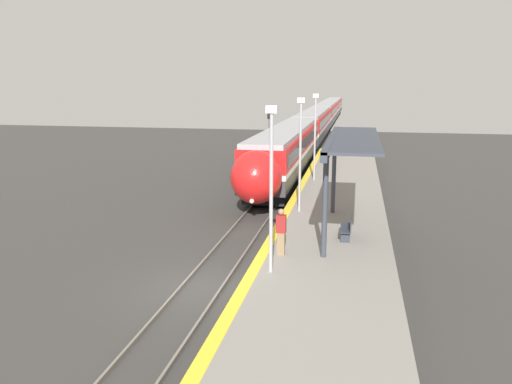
{
  "coord_description": "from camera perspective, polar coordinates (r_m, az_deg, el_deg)",
  "views": [
    {
      "loc": [
        5.19,
        -15.95,
        7.2
      ],
      "look_at": [
        0.6,
        6.58,
        2.13
      ],
      "focal_mm": 35.0,
      "sensor_mm": 36.0,
      "label": 1
    }
  ],
  "objects": [
    {
      "name": "lamppost_mid",
      "position": [
        24.15,
        5.09,
        5.06
      ],
      "size": [
        0.36,
        0.2,
        5.53
      ],
      "color": "#9E9EA3",
      "rests_on": "platform_right"
    },
    {
      "name": "lamppost_far",
      "position": [
        32.29,
        6.76,
        6.88
      ],
      "size": [
        0.36,
        0.2,
        5.53
      ],
      "color": "#9E9EA3",
      "rests_on": "platform_right"
    },
    {
      "name": "platform_right",
      "position": [
        17.34,
        7.52,
        -10.47
      ],
      "size": [
        4.98,
        64.0,
        0.97
      ],
      "color": "gray",
      "rests_on": "ground_plane"
    },
    {
      "name": "train",
      "position": [
        70.79,
        7.34,
        8.3
      ],
      "size": [
        2.89,
        92.72,
        3.86
      ],
      "color": "black",
      "rests_on": "ground_plane"
    },
    {
      "name": "lamppost_near",
      "position": [
        16.09,
        1.75,
        1.39
      ],
      "size": [
        0.36,
        0.2,
        5.53
      ],
      "color": "#9E9EA3",
      "rests_on": "platform_right"
    },
    {
      "name": "ground_plane",
      "position": [
        18.26,
        -6.1,
        -10.87
      ],
      "size": [
        120.0,
        120.0,
        0.0
      ],
      "primitive_type": "plane",
      "color": "#383533"
    },
    {
      "name": "rail_right",
      "position": [
        18.03,
        -3.88,
        -10.86
      ],
      "size": [
        0.08,
        90.0,
        0.15
      ],
      "primitive_type": "cube",
      "color": "slate",
      "rests_on": "ground_plane"
    },
    {
      "name": "rail_left",
      "position": [
        18.44,
        -8.27,
        -10.43
      ],
      "size": [
        0.08,
        90.0,
        0.15
      ],
      "primitive_type": "cube",
      "color": "slate",
      "rests_on": "ground_plane"
    },
    {
      "name": "platform_bench",
      "position": [
        20.65,
        10.47,
        -3.98
      ],
      "size": [
        0.44,
        1.55,
        0.89
      ],
      "color": "#2D333D",
      "rests_on": "platform_right"
    },
    {
      "name": "person_waiting",
      "position": [
        18.35,
        2.88,
        -4.46
      ],
      "size": [
        0.36,
        0.23,
        1.74
      ],
      "color": "#7F6647",
      "rests_on": "platform_right"
    },
    {
      "name": "railway_signal",
      "position": [
        43.34,
        1.5,
        6.78
      ],
      "size": [
        0.28,
        0.28,
        4.83
      ],
      "color": "#59595E",
      "rests_on": "ground_plane"
    },
    {
      "name": "station_canopy",
      "position": [
        20.82,
        10.18,
        5.39
      ],
      "size": [
        2.02,
        9.48,
        4.05
      ],
      "color": "#333842",
      "rests_on": "platform_right"
    }
  ]
}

